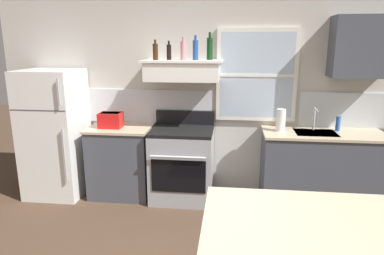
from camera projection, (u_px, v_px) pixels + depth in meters
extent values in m
cube|color=beige|center=(205.00, 90.00, 4.45)|extent=(5.40, 0.06, 2.70)
cube|color=silver|center=(119.00, 105.00, 4.59)|extent=(2.50, 0.02, 0.44)
cube|color=silver|center=(349.00, 110.00, 4.26)|extent=(1.20, 0.02, 0.44)
cube|color=white|center=(257.00, 75.00, 4.28)|extent=(1.00, 0.04, 1.15)
cube|color=silver|center=(257.00, 75.00, 4.27)|extent=(0.90, 0.01, 1.05)
cube|color=white|center=(257.00, 75.00, 4.26)|extent=(0.90, 0.02, 0.04)
cube|color=white|center=(55.00, 133.00, 4.41)|extent=(0.70, 0.68, 1.62)
cube|color=#333333|center=(37.00, 110.00, 3.99)|extent=(0.69, 0.00, 0.01)
cylinder|color=#A5A8AD|center=(65.00, 155.00, 4.06)|extent=(0.02, 0.02, 0.65)
cylinder|color=#A5A8AD|center=(59.00, 92.00, 3.88)|extent=(0.02, 0.02, 0.31)
cube|color=#474C56|center=(122.00, 162.00, 4.47)|extent=(0.76, 0.60, 0.88)
cube|color=#C6B793|center=(120.00, 128.00, 4.36)|extent=(0.79, 0.63, 0.03)
cube|color=red|center=(111.00, 120.00, 4.29)|extent=(0.28, 0.20, 0.19)
cube|color=black|center=(110.00, 113.00, 4.27)|extent=(0.24, 0.16, 0.01)
cube|color=black|center=(99.00, 117.00, 4.30)|extent=(0.02, 0.03, 0.02)
cube|color=#9EA0A5|center=(182.00, 166.00, 4.34)|extent=(0.76, 0.64, 0.87)
cube|color=black|center=(182.00, 131.00, 4.23)|extent=(0.76, 0.64, 0.04)
cube|color=black|center=(185.00, 117.00, 4.48)|extent=(0.76, 0.06, 0.18)
cube|color=black|center=(178.00, 176.00, 4.03)|extent=(0.65, 0.01, 0.40)
cylinder|color=silver|center=(178.00, 157.00, 3.94)|extent=(0.65, 0.03, 0.03)
cube|color=white|center=(183.00, 71.00, 4.15)|extent=(0.88, 0.48, 0.22)
cube|color=#262628|center=(180.00, 80.00, 3.96)|extent=(0.75, 0.02, 0.04)
cube|color=white|center=(183.00, 61.00, 4.12)|extent=(0.96, 0.52, 0.02)
cylinder|color=#381E0F|center=(155.00, 52.00, 4.08)|extent=(0.06, 0.06, 0.19)
cylinder|color=#381E0F|center=(155.00, 42.00, 4.05)|extent=(0.03, 0.03, 0.05)
cylinder|color=black|center=(169.00, 52.00, 4.11)|extent=(0.06, 0.06, 0.18)
cylinder|color=black|center=(169.00, 43.00, 4.09)|extent=(0.02, 0.02, 0.04)
cylinder|color=#C67F84|center=(183.00, 51.00, 4.09)|extent=(0.07, 0.07, 0.22)
cylinder|color=#C67F84|center=(183.00, 39.00, 4.06)|extent=(0.03, 0.03, 0.05)
cylinder|color=#1E478C|center=(195.00, 50.00, 4.06)|extent=(0.07, 0.07, 0.23)
cylinder|color=#1E478C|center=(195.00, 38.00, 4.03)|extent=(0.03, 0.03, 0.06)
cylinder|color=#143819|center=(210.00, 49.00, 4.10)|extent=(0.07, 0.07, 0.26)
cylinder|color=#143819|center=(210.00, 35.00, 4.06)|extent=(0.03, 0.03, 0.06)
cube|color=#474C56|center=(320.00, 170.00, 4.19)|extent=(1.40, 0.60, 0.88)
cube|color=#C6B793|center=(324.00, 134.00, 4.08)|extent=(1.43, 0.63, 0.03)
cube|color=#B7BABC|center=(316.00, 133.00, 4.07)|extent=(0.48, 0.36, 0.01)
cylinder|color=silver|center=(314.00, 119.00, 4.17)|extent=(0.03, 0.03, 0.28)
cylinder|color=silver|center=(316.00, 110.00, 4.06)|extent=(0.02, 0.16, 0.02)
cylinder|color=white|center=(281.00, 120.00, 4.10)|extent=(0.11, 0.11, 0.27)
cylinder|color=blue|center=(338.00, 124.00, 4.13)|extent=(0.06, 0.06, 0.18)
cube|color=#C6B793|center=(321.00, 225.00, 2.03)|extent=(1.40, 0.90, 0.03)
cube|color=#474C56|center=(360.00, 47.00, 3.93)|extent=(0.64, 0.32, 0.70)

